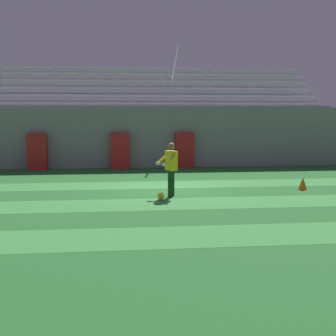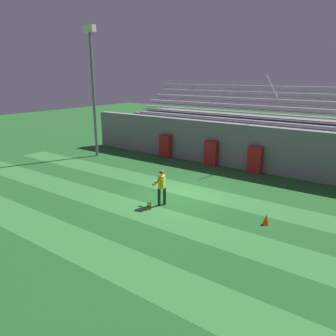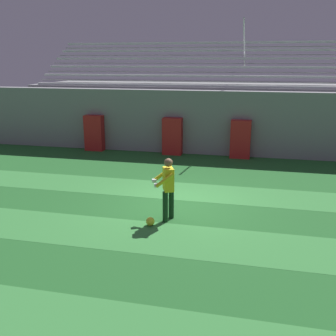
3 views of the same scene
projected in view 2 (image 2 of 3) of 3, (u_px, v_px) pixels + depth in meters
ground_plane at (179, 196)px, 16.04m from camera, size 80.00×80.00×0.00m
turf_stripe_near at (82, 246)px, 11.37m from camera, size 28.00×1.75×0.01m
turf_stripe_mid at (146, 213)px, 14.10m from camera, size 28.00×1.75×0.01m
turf_stripe_far at (190, 190)px, 16.83m from camera, size 28.00×1.75×0.01m
back_wall at (237, 146)px, 20.72m from camera, size 24.00×0.60×2.80m
padding_pillar_gate_left at (211, 153)px, 21.29m from camera, size 0.85×0.44×1.63m
padding_pillar_gate_right at (255, 160)px, 19.61m from camera, size 0.85×0.44×1.63m
padding_pillar_far_left at (166, 146)px, 23.38m from camera, size 0.85×0.44×1.63m
bleacher_stand at (253, 138)px, 22.78m from camera, size 18.00×4.75×5.83m
floodlight_pole at (92, 77)px, 22.59m from camera, size 0.90×0.36×8.91m
goalkeeper at (161, 185)px, 14.70m from camera, size 0.67×0.71×1.67m
soccer_ball at (149, 204)px, 14.77m from camera, size 0.22×0.22×0.22m
traffic_cone at (266, 219)px, 12.98m from camera, size 0.30×0.30×0.42m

